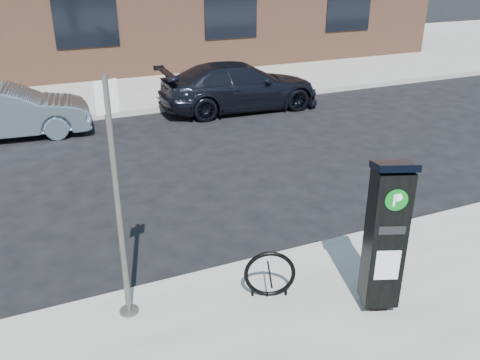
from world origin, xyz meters
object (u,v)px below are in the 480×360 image
parking_kiosk (385,236)px  bike_rack (270,274)px  car_silver (6,112)px  car_dark (240,86)px  sign_pole (118,206)px

parking_kiosk → bike_rack: (-1.06, 0.70, -0.65)m
car_silver → car_dark: (5.97, 0.00, 0.03)m
parking_kiosk → sign_pole: (-2.69, 1.08, 0.42)m
car_silver → car_dark: size_ratio=0.83×
parking_kiosk → sign_pole: 2.93m
bike_rack → car_silver: size_ratio=0.17×
bike_rack → car_silver: 8.63m
sign_pole → car_silver: size_ratio=0.74×
bike_rack → car_silver: (-2.71, 8.19, 0.16)m
sign_pole → bike_rack: bearing=-29.2°
car_silver → car_dark: car_dark is taller
car_dark → car_silver: bearing=92.3°
parking_kiosk → car_silver: (-3.78, 8.89, -0.49)m
bike_rack → car_dark: 8.82m
sign_pole → bike_rack: sign_pole is taller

